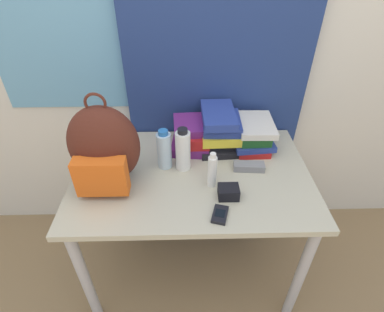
% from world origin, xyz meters
% --- Properties ---
extents(wall_back, '(6.00, 0.06, 2.50)m').
position_xyz_m(wall_back, '(-0.00, 0.84, 1.25)').
color(wall_back, silver).
rests_on(wall_back, ground_plane).
extents(curtain_blue, '(0.98, 0.04, 2.50)m').
position_xyz_m(curtain_blue, '(0.14, 0.78, 1.25)').
color(curtain_blue, navy).
rests_on(curtain_blue, ground_plane).
extents(desk, '(1.15, 0.75, 0.76)m').
position_xyz_m(desk, '(0.00, 0.38, 0.66)').
color(desk, '#B7B299').
rests_on(desk, ground_plane).
extents(backpack, '(0.31, 0.26, 0.44)m').
position_xyz_m(backpack, '(-0.39, 0.33, 0.94)').
color(backpack, '#512319').
rests_on(backpack, desk).
extents(book_stack_left, '(0.23, 0.24, 0.15)m').
position_xyz_m(book_stack_left, '(0.01, 0.60, 0.83)').
color(book_stack_left, '#6B2370').
rests_on(book_stack_left, desk).
extents(book_stack_center, '(0.23, 0.28, 0.21)m').
position_xyz_m(book_stack_center, '(0.15, 0.60, 0.86)').
color(book_stack_center, black).
rests_on(book_stack_center, desk).
extents(book_stack_right, '(0.23, 0.28, 0.15)m').
position_xyz_m(book_stack_right, '(0.33, 0.60, 0.83)').
color(book_stack_right, red).
rests_on(book_stack_right, desk).
extents(water_bottle, '(0.07, 0.07, 0.21)m').
position_xyz_m(water_bottle, '(-0.13, 0.43, 0.86)').
color(water_bottle, silver).
rests_on(water_bottle, desk).
extents(sports_bottle, '(0.07, 0.07, 0.23)m').
position_xyz_m(sports_bottle, '(-0.04, 0.41, 0.86)').
color(sports_bottle, white).
rests_on(sports_bottle, desk).
extents(sunscreen_bottle, '(0.04, 0.04, 0.18)m').
position_xyz_m(sunscreen_bottle, '(0.09, 0.28, 0.84)').
color(sunscreen_bottle, white).
rests_on(sunscreen_bottle, desk).
extents(cell_phone, '(0.08, 0.11, 0.02)m').
position_xyz_m(cell_phone, '(0.11, 0.09, 0.77)').
color(cell_phone, black).
rests_on(cell_phone, desk).
extents(sunglasses_case, '(0.15, 0.07, 0.04)m').
position_xyz_m(sunglasses_case, '(0.28, 0.39, 0.78)').
color(sunglasses_case, gray).
rests_on(sunglasses_case, desk).
extents(camera_pouch, '(0.09, 0.07, 0.05)m').
position_xyz_m(camera_pouch, '(0.16, 0.20, 0.79)').
color(camera_pouch, black).
rests_on(camera_pouch, desk).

